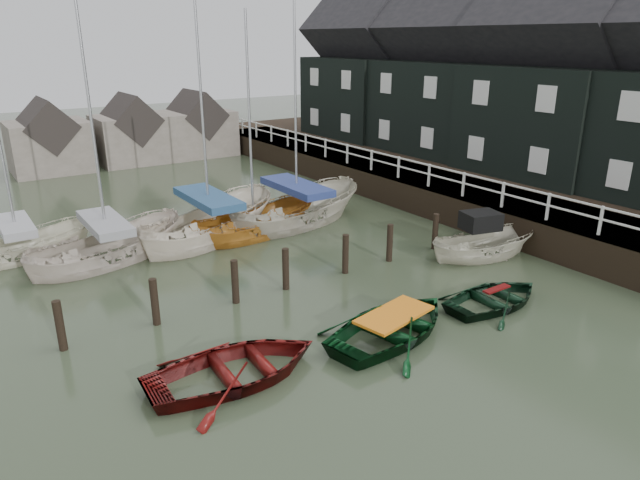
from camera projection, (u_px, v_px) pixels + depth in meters
ground at (373, 314)px, 16.85m from camera, size 120.00×120.00×0.00m
pier at (393, 182)px, 29.43m from camera, size 3.04×32.00×2.70m
land_strip at (465, 181)px, 32.60m from camera, size 14.00×38.00×1.50m
quay_houses at (494, 79)px, 29.65m from camera, size 6.52×28.14×10.01m
mooring_pilings at (288, 274)px, 18.43m from camera, size 13.72×0.22×1.80m
far_sheds at (129, 134)px, 36.92m from camera, size 14.00×4.08×4.39m
rowboat_red at (236, 379)px, 13.64m from camera, size 4.46×3.30×0.89m
rowboat_green at (393, 336)px, 15.62m from camera, size 4.88×3.91×0.90m
rowboat_dkgreen at (495, 305)px, 17.44m from camera, size 3.60×2.60×0.74m
motorboat at (481, 255)px, 21.19m from camera, size 4.48×2.60×2.52m
sailboat_a at (110, 258)px, 20.94m from camera, size 6.55×3.87×11.46m
sailboat_b at (211, 235)px, 23.39m from camera, size 7.64×5.35×10.92m
sailboat_c at (254, 234)px, 23.71m from camera, size 6.08×2.81×9.88m
sailboat_d at (297, 221)px, 25.19m from camera, size 7.53×4.03×11.99m
sailboat_e at (21, 256)px, 21.14m from camera, size 5.49×2.35×10.44m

